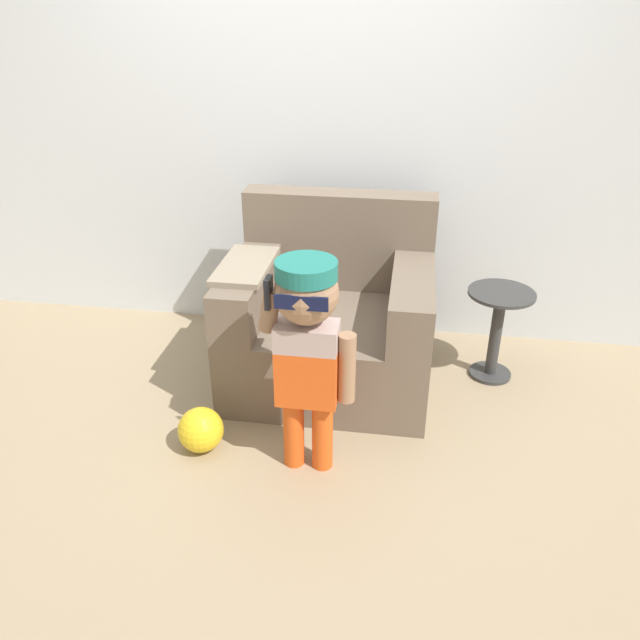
{
  "coord_description": "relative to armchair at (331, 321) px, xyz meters",
  "views": [
    {
      "loc": [
        0.6,
        -2.82,
        1.94
      ],
      "look_at": [
        0.2,
        -0.24,
        0.56
      ],
      "focal_mm": 35.0,
      "sensor_mm": 36.0,
      "label": 1
    }
  ],
  "objects": [
    {
      "name": "ground_plane",
      "position": [
        -0.2,
        -0.17,
        -0.35
      ],
      "size": [
        10.0,
        10.0,
        0.0
      ],
      "primitive_type": "plane",
      "color": "#998466"
    },
    {
      "name": "wall_back",
      "position": [
        -0.2,
        0.63,
        0.95
      ],
      "size": [
        10.0,
        0.05,
        2.6
      ],
      "color": "silver",
      "rests_on": "ground_plane"
    },
    {
      "name": "armchair",
      "position": [
        0.0,
        0.0,
        0.0
      ],
      "size": [
        1.09,
        0.92,
        0.97
      ],
      "color": "#6B5B4C",
      "rests_on": "ground_plane"
    },
    {
      "name": "person_child",
      "position": [
        0.01,
        -0.77,
        0.33
      ],
      "size": [
        0.41,
        0.31,
        1.01
      ],
      "color": "#E05119",
      "rests_on": "ground_plane"
    },
    {
      "name": "side_table",
      "position": [
        0.9,
        0.13,
        -0.03
      ],
      "size": [
        0.36,
        0.36,
        0.52
      ],
      "color": "#333333",
      "rests_on": "ground_plane"
    },
    {
      "name": "toy_ball",
      "position": [
        -0.52,
        -0.74,
        -0.24
      ],
      "size": [
        0.22,
        0.22,
        0.22
      ],
      "color": "yellow",
      "rests_on": "ground_plane"
    }
  ]
}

